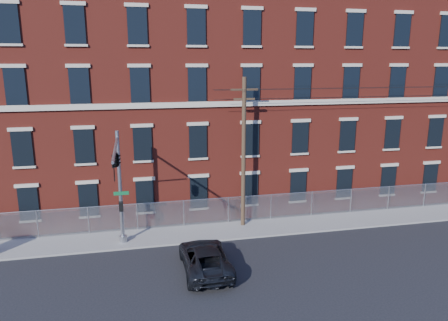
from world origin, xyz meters
TOP-DOWN VIEW (x-y plane):
  - ground at (0.00, 0.00)m, footprint 140.00×140.00m
  - sidewalk at (12.00, 5.00)m, footprint 65.00×3.00m
  - mill_building at (12.00, 13.93)m, footprint 55.30×14.32m
  - chain_link_fence at (12.00, 6.30)m, footprint 59.06×0.06m
  - traffic_signal_mast at (-6.00, 2.18)m, footprint 0.90×6.75m
  - utility_pole_near at (2.00, 5.60)m, footprint 1.80×0.28m
  - pickup_truck at (-1.59, -0.00)m, footprint 2.42×5.24m

SIDE VIEW (x-z plane):
  - ground at x=0.00m, z-range 0.00..0.00m
  - sidewalk at x=12.00m, z-range 0.00..0.12m
  - pickup_truck at x=-1.59m, z-range 0.00..1.46m
  - chain_link_fence at x=12.00m, z-range 0.13..1.98m
  - utility_pole_near at x=2.00m, z-range 0.34..10.34m
  - traffic_signal_mast at x=-6.00m, z-range 1.89..8.89m
  - mill_building at x=12.00m, z-range 0.00..16.30m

